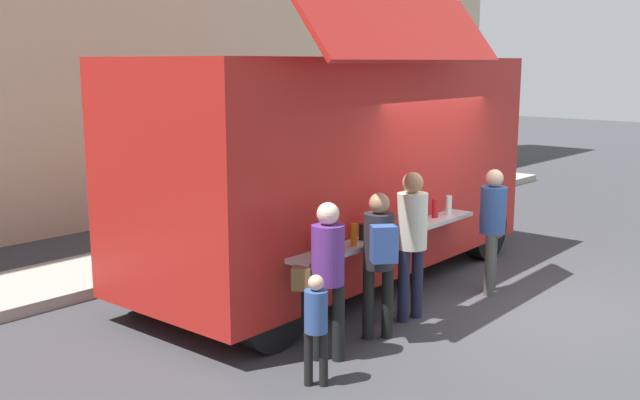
# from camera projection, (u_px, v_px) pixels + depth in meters

# --- Properties ---
(ground_plane) EXTENTS (60.00, 60.00, 0.00)m
(ground_plane) POSITION_uv_depth(u_px,v_px,m) (507.00, 304.00, 9.18)
(ground_plane) COLOR #38383D
(food_truck_main) EXTENTS (6.23, 3.08, 3.76)m
(food_truck_main) POSITION_uv_depth(u_px,v_px,m) (338.00, 162.00, 9.84)
(food_truck_main) COLOR #B1201A
(food_truck_main) RESTS_ON ground
(trash_bin) EXTENTS (0.60, 0.60, 1.03)m
(trash_bin) POSITION_uv_depth(u_px,v_px,m) (379.00, 189.00, 14.51)
(trash_bin) COLOR #2D6636
(trash_bin) RESTS_ON ground
(customer_front_ordering) EXTENTS (0.36, 0.36, 1.75)m
(customer_front_ordering) POSITION_uv_depth(u_px,v_px,m) (412.00, 233.00, 8.45)
(customer_front_ordering) COLOR #1F213A
(customer_front_ordering) RESTS_ON ground
(customer_mid_with_backpack) EXTENTS (0.49, 0.51, 1.62)m
(customer_mid_with_backpack) POSITION_uv_depth(u_px,v_px,m) (379.00, 251.00, 7.84)
(customer_mid_with_backpack) COLOR black
(customer_mid_with_backpack) RESTS_ON ground
(customer_rear_waiting) EXTENTS (0.43, 0.50, 1.63)m
(customer_rear_waiting) POSITION_uv_depth(u_px,v_px,m) (326.00, 268.00, 7.29)
(customer_rear_waiting) COLOR black
(customer_rear_waiting) RESTS_ON ground
(customer_extra_browsing) EXTENTS (0.33, 0.33, 1.64)m
(customer_extra_browsing) POSITION_uv_depth(u_px,v_px,m) (493.00, 220.00, 9.44)
(customer_extra_browsing) COLOR #4A4A44
(customer_extra_browsing) RESTS_ON ground
(child_near_queue) EXTENTS (0.22, 0.22, 1.07)m
(child_near_queue) POSITION_uv_depth(u_px,v_px,m) (316.00, 320.00, 6.75)
(child_near_queue) COLOR black
(child_near_queue) RESTS_ON ground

